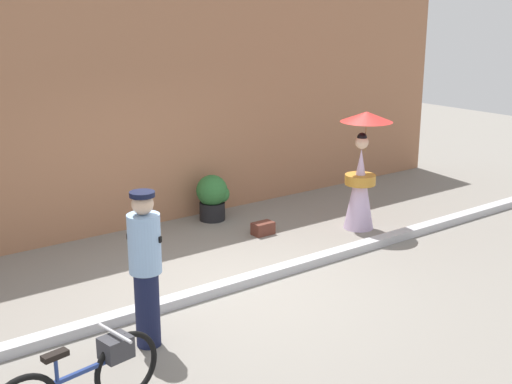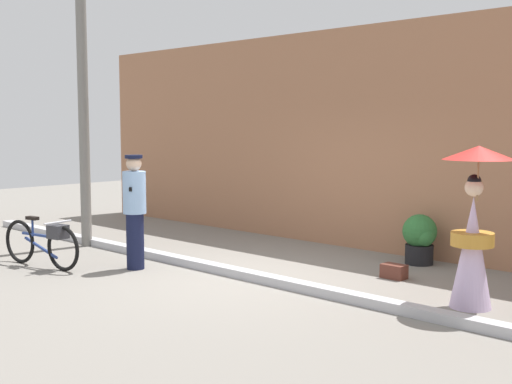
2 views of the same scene
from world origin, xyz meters
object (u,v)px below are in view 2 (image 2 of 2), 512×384
at_px(potted_plant_by_door, 420,238).
at_px(person_officer, 135,208).
at_px(person_with_parasol, 474,227).
at_px(utility_pole, 83,110).
at_px(backpack_on_pavement, 394,271).
at_px(bicycle_near_officer, 44,242).

bearing_deg(potted_plant_by_door, person_officer, -132.39).
xyz_separation_m(person_officer, person_with_parasol, (4.57, 1.42, 0.05)).
bearing_deg(utility_pole, person_with_parasol, 7.41).
xyz_separation_m(person_officer, backpack_on_pavement, (3.13, 2.09, -0.80)).
height_order(bicycle_near_officer, backpack_on_pavement, bicycle_near_officer).
distance_m(bicycle_near_officer, potted_plant_by_door, 5.70).
bearing_deg(potted_plant_by_door, bicycle_near_officer, -134.39).
height_order(backpack_on_pavement, utility_pole, utility_pole).
distance_m(person_officer, person_with_parasol, 4.79).
relative_size(person_with_parasol, utility_pole, 0.39).
bearing_deg(bicycle_near_officer, person_officer, 39.40).
bearing_deg(person_with_parasol, potted_plant_by_door, 133.21).
height_order(person_officer, backpack_on_pavement, person_officer).
distance_m(bicycle_near_officer, backpack_on_pavement, 5.15).
relative_size(potted_plant_by_door, backpack_on_pavement, 2.30).
height_order(person_officer, potted_plant_by_door, person_officer).
bearing_deg(person_officer, utility_pole, 165.94).
bearing_deg(utility_pole, bicycle_near_officer, -52.41).
xyz_separation_m(person_officer, utility_pole, (-2.17, 0.54, 1.49)).
bearing_deg(person_with_parasol, person_officer, -162.73).
bearing_deg(backpack_on_pavement, utility_pole, -163.74).
height_order(person_with_parasol, potted_plant_by_door, person_with_parasol).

